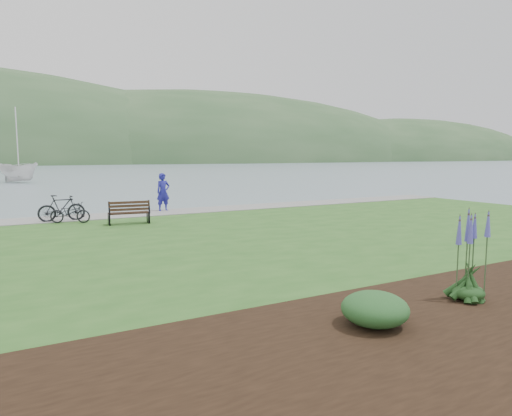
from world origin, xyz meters
The scene contains 11 objects.
ground centered at (0.00, 0.00, 0.00)m, with size 600.00×600.00×0.00m, color slate.
lawn centered at (0.00, -2.00, 0.20)m, with size 34.00×20.00×0.40m, color #2C5C20.
shoreline_path centered at (0.00, 6.90, 0.42)m, with size 34.00×2.20×0.03m, color gray.
far_hillside centered at (20.00, 170.00, 0.00)m, with size 580.00×80.00×38.00m, color #335831, non-canonical shape.
park_bench centered at (-3.58, 3.92, 0.90)m, with size 1.68×0.83×1.00m.
person centered at (-1.01, 7.50, 1.52)m, with size 0.81×0.56×2.24m, color navy.
bicycle_a centered at (-5.64, 5.45, 0.83)m, with size 1.64×0.57×0.86m, color black.
bicycle_b centered at (-5.89, 6.13, 0.97)m, with size 1.89×0.55×1.14m, color black.
sailboat centered at (-6.35, 45.57, 0.00)m, with size 10.54×10.73×27.78m, color silver.
echium_4 centered at (-0.29, -9.21, 1.32)m, with size 0.62×0.62×2.07m.
shrub_0 centered at (-2.79, -9.33, 0.72)m, with size 1.10×1.10×0.55m, color #1E4C21.
Camera 1 is at (-7.97, -14.68, 3.21)m, focal length 32.00 mm.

